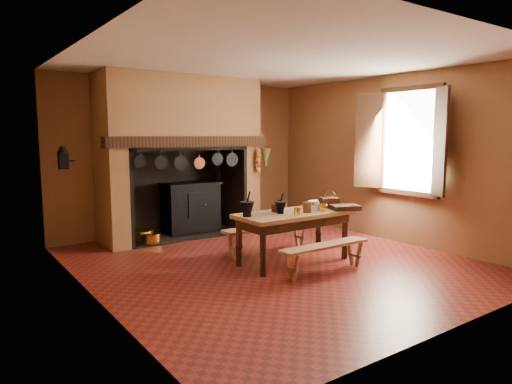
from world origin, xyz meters
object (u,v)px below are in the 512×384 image
Objects in this scene: coffee_grinder at (277,207)px; work_table at (294,220)px; mixing_bowl at (318,203)px; wicker_basket at (329,202)px; bench_front at (325,251)px; iron_range at (191,207)px.

work_table is at bearing -37.00° from coffee_grinder.
mixing_bowl is 0.90× the size of wicker_basket.
work_table is 0.71m from bench_front.
iron_range is at bearing 92.49° from coffee_grinder.
wicker_basket is at bearing -89.65° from mixing_bowl.
coffee_grinder is at bearing 103.40° from bench_front.
work_table is 1.21× the size of bench_front.
bench_front is 0.94m from coffee_grinder.
iron_range is 5.03× the size of wicker_basket.
bench_front is at bearing -128.03° from mixing_bowl.
bench_front is (-0.00, -0.64, -0.32)m from work_table.
work_table is at bearing -84.01° from iron_range.
mixing_bowl reaches higher than bench_front.
work_table is 0.72m from wicker_basket.
coffee_grinder is 0.63× the size of mixing_bowl.
coffee_grinder is 0.88m from mixing_bowl.
work_table is at bearing -158.46° from wicker_basket.
mixing_bowl is at bearing -67.79° from iron_range.
bench_front is at bearing -85.18° from iron_range.
wicker_basket is at bearing -8.18° from coffee_grinder.
coffee_grinder is (0.09, -2.47, 0.31)m from iron_range.
iron_range is 0.96× the size of work_table.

